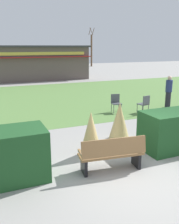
{
  "coord_description": "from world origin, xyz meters",
  "views": [
    {
      "loc": [
        -3.26,
        -4.85,
        3.17
      ],
      "look_at": [
        -0.16,
        2.49,
        1.07
      ],
      "focal_mm": 40.14,
      "sensor_mm": 36.0,
      "label": 1
    }
  ],
  "objects_px": {
    "cafe_chair_west": "(116,102)",
    "cafe_chair_east": "(144,103)",
    "food_kiosk": "(33,63)",
    "person_strolling": "(169,92)",
    "park_bench": "(112,154)",
    "tree_left_bg": "(91,50)"
  },
  "relations": [
    {
      "from": "cafe_chair_west",
      "to": "person_strolling",
      "type": "relative_size",
      "value": 0.53
    },
    {
      "from": "park_bench",
      "to": "tree_left_bg",
      "type": "distance_m",
      "value": 35.55
    },
    {
      "from": "food_kiosk",
      "to": "park_bench",
      "type": "bearing_deg",
      "value": -94.9
    },
    {
      "from": "park_bench",
      "to": "cafe_chair_east",
      "type": "relative_size",
      "value": 1.97
    },
    {
      "from": "food_kiosk",
      "to": "tree_left_bg",
      "type": "xyz_separation_m",
      "value": [
        11.89,
        13.09,
        1.02
      ]
    },
    {
      "from": "cafe_chair_east",
      "to": "person_strolling",
      "type": "relative_size",
      "value": 0.53
    },
    {
      "from": "cafe_chair_east",
      "to": "person_strolling",
      "type": "distance_m",
      "value": 1.97
    },
    {
      "from": "park_bench",
      "to": "person_strolling",
      "type": "bearing_deg",
      "value": 40.09
    },
    {
      "from": "tree_left_bg",
      "to": "food_kiosk",
      "type": "bearing_deg",
      "value": -132.24
    },
    {
      "from": "person_strolling",
      "to": "tree_left_bg",
      "type": "relative_size",
      "value": 0.28
    },
    {
      "from": "food_kiosk",
      "to": "tree_left_bg",
      "type": "relative_size",
      "value": 1.75
    },
    {
      "from": "cafe_chair_west",
      "to": "person_strolling",
      "type": "height_order",
      "value": "person_strolling"
    },
    {
      "from": "cafe_chair_east",
      "to": "tree_left_bg",
      "type": "relative_size",
      "value": 0.15
    },
    {
      "from": "cafe_chair_east",
      "to": "tree_left_bg",
      "type": "height_order",
      "value": "tree_left_bg"
    },
    {
      "from": "food_kiosk",
      "to": "cafe_chair_west",
      "type": "bearing_deg",
      "value": -84.64
    },
    {
      "from": "food_kiosk",
      "to": "cafe_chair_east",
      "type": "bearing_deg",
      "value": -80.67
    },
    {
      "from": "cafe_chair_west",
      "to": "cafe_chair_east",
      "type": "height_order",
      "value": "same"
    },
    {
      "from": "cafe_chair_west",
      "to": "tree_left_bg",
      "type": "distance_m",
      "value": 29.49
    },
    {
      "from": "food_kiosk",
      "to": "person_strolling",
      "type": "distance_m",
      "value": 15.26
    },
    {
      "from": "food_kiosk",
      "to": "person_strolling",
      "type": "xyz_separation_m",
      "value": [
        4.36,
        -14.61,
        -0.78
      ]
    },
    {
      "from": "cafe_chair_west",
      "to": "person_strolling",
      "type": "xyz_separation_m",
      "value": [
        3.01,
        -0.24,
        0.33
      ]
    },
    {
      "from": "person_strolling",
      "to": "park_bench",
      "type": "bearing_deg",
      "value": -122.28
    }
  ]
}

